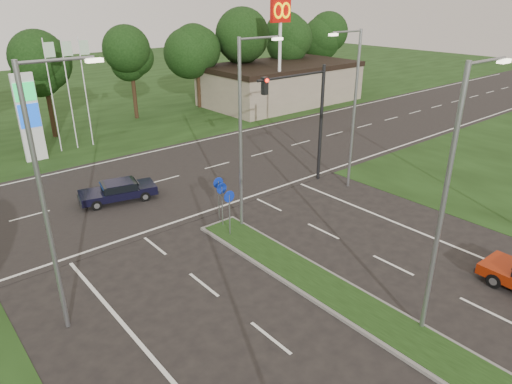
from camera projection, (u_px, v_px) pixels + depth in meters
verge_far at (15, 101)px, 49.77m from camera, size 160.00×50.00×0.02m
cross_road at (151, 184)px, 27.95m from camera, size 160.00×12.00×0.02m
median_kerb at (466, 372)px, 13.85m from camera, size 2.00×26.00×0.12m
commercial_building at (281, 84)px, 48.59m from camera, size 16.00×9.00×4.00m
streetlight_median_near at (448, 193)px, 13.86m from camera, size 2.53×0.22×9.00m
streetlight_median_far at (244, 126)px, 20.90m from camera, size 2.53×0.22×9.00m
streetlight_left_far at (48, 191)px, 14.01m from camera, size 2.53×0.22×9.00m
streetlight_right_far at (353, 103)px, 25.50m from camera, size 2.53×0.22×9.00m
traffic_signal at (306, 108)px, 26.13m from camera, size 5.10×0.42×7.00m
median_signs at (223, 196)px, 21.92m from camera, size 1.16×1.76×2.38m
gas_pylon at (32, 115)px, 30.82m from camera, size 5.80×1.26×8.00m
mcdonalds_sign at (280, 27)px, 41.02m from camera, size 2.20×0.47×10.40m
treeline_far at (49, 47)px, 36.52m from camera, size 6.00×6.00×9.90m
navy_sedan at (118, 191)px, 25.41m from camera, size 4.34×2.55×1.12m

